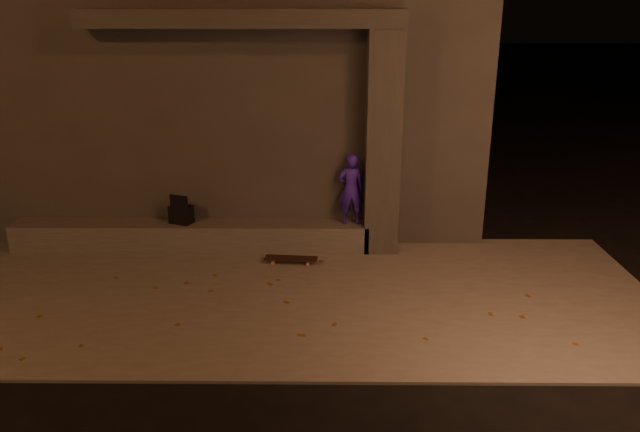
{
  "coord_description": "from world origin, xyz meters",
  "views": [
    {
      "loc": [
        0.78,
        -6.12,
        4.02
      ],
      "look_at": [
        0.71,
        2.0,
        1.22
      ],
      "focal_mm": 35.0,
      "sensor_mm": 36.0,
      "label": 1
    }
  ],
  "objects_px": {
    "backpack": "(181,213)",
    "column": "(383,145)",
    "skateboarder": "(351,189)",
    "skateboard": "(291,259)"
  },
  "relations": [
    {
      "from": "backpack",
      "to": "column",
      "type": "bearing_deg",
      "value": 20.88
    },
    {
      "from": "skateboarder",
      "to": "skateboard",
      "type": "xyz_separation_m",
      "value": [
        -0.97,
        -0.65,
        -0.97
      ]
    },
    {
      "from": "skateboarder",
      "to": "backpack",
      "type": "height_order",
      "value": "skateboarder"
    },
    {
      "from": "skateboarder",
      "to": "backpack",
      "type": "xyz_separation_m",
      "value": [
        -2.84,
        -0.0,
        -0.42
      ]
    },
    {
      "from": "column",
      "to": "backpack",
      "type": "height_order",
      "value": "column"
    },
    {
      "from": "column",
      "to": "skateboarder",
      "type": "height_order",
      "value": "column"
    },
    {
      "from": "column",
      "to": "skateboard",
      "type": "bearing_deg",
      "value": -156.12
    },
    {
      "from": "column",
      "to": "skateboarder",
      "type": "relative_size",
      "value": 3.01
    },
    {
      "from": "skateboard",
      "to": "backpack",
      "type": "bearing_deg",
      "value": 166.24
    },
    {
      "from": "skateboard",
      "to": "column",
      "type": "bearing_deg",
      "value": 29.25
    }
  ]
}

